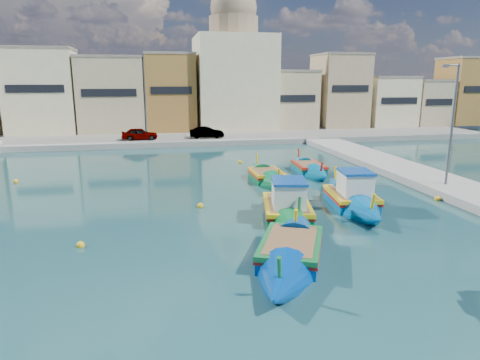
{
  "coord_description": "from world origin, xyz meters",
  "views": [
    {
      "loc": [
        -0.74,
        -17.55,
        7.05
      ],
      "look_at": [
        4.0,
        6.0,
        1.4
      ],
      "focal_mm": 32.0,
      "sensor_mm": 36.0,
      "label": 1
    }
  ],
  "objects_px": {
    "church_block": "(234,69)",
    "luzzu_turquoise_cabin": "(287,210)",
    "quay_street_lamp": "(451,124)",
    "luzzu_cyan_mid": "(309,169)",
    "luzzu_blue_south": "(291,251)",
    "luzzu_green": "(267,177)",
    "luzzu_blue_cabin": "(351,199)"
  },
  "relations": [
    {
      "from": "quay_street_lamp",
      "to": "luzzu_blue_cabin",
      "type": "relative_size",
      "value": 0.84
    },
    {
      "from": "luzzu_blue_cabin",
      "to": "luzzu_cyan_mid",
      "type": "bearing_deg",
      "value": 84.84
    },
    {
      "from": "church_block",
      "to": "luzzu_blue_south",
      "type": "relative_size",
      "value": 1.94
    },
    {
      "from": "luzzu_turquoise_cabin",
      "to": "luzzu_blue_cabin",
      "type": "xyz_separation_m",
      "value": [
        4.26,
        1.34,
        -0.0
      ]
    },
    {
      "from": "luzzu_turquoise_cabin",
      "to": "luzzu_green",
      "type": "distance_m",
      "value": 8.51
    },
    {
      "from": "luzzu_cyan_mid",
      "to": "luzzu_green",
      "type": "height_order",
      "value": "luzzu_green"
    },
    {
      "from": "luzzu_turquoise_cabin",
      "to": "luzzu_green",
      "type": "height_order",
      "value": "luzzu_turquoise_cabin"
    },
    {
      "from": "luzzu_green",
      "to": "luzzu_blue_south",
      "type": "bearing_deg",
      "value": -100.8
    },
    {
      "from": "luzzu_turquoise_cabin",
      "to": "luzzu_cyan_mid",
      "type": "distance_m",
      "value": 11.66
    },
    {
      "from": "luzzu_blue_cabin",
      "to": "luzzu_blue_south",
      "type": "relative_size",
      "value": 0.97
    },
    {
      "from": "quay_street_lamp",
      "to": "luzzu_blue_south",
      "type": "relative_size",
      "value": 0.81
    },
    {
      "from": "luzzu_cyan_mid",
      "to": "luzzu_green",
      "type": "relative_size",
      "value": 1.06
    },
    {
      "from": "church_block",
      "to": "quay_street_lamp",
      "type": "bearing_deg",
      "value": -77.65
    },
    {
      "from": "church_block",
      "to": "luzzu_green",
      "type": "height_order",
      "value": "church_block"
    },
    {
      "from": "luzzu_blue_cabin",
      "to": "luzzu_green",
      "type": "height_order",
      "value": "luzzu_blue_cabin"
    },
    {
      "from": "church_block",
      "to": "luzzu_turquoise_cabin",
      "type": "height_order",
      "value": "church_block"
    },
    {
      "from": "luzzu_cyan_mid",
      "to": "luzzu_blue_south",
      "type": "bearing_deg",
      "value": -112.74
    },
    {
      "from": "church_block",
      "to": "luzzu_green",
      "type": "relative_size",
      "value": 2.4
    },
    {
      "from": "church_block",
      "to": "luzzu_cyan_mid",
      "type": "height_order",
      "value": "church_block"
    },
    {
      "from": "quay_street_lamp",
      "to": "luzzu_cyan_mid",
      "type": "bearing_deg",
      "value": 131.13
    },
    {
      "from": "luzzu_blue_south",
      "to": "luzzu_turquoise_cabin",
      "type": "bearing_deg",
      "value": 74.15
    },
    {
      "from": "quay_street_lamp",
      "to": "luzzu_cyan_mid",
      "type": "distance_m",
      "value": 10.65
    },
    {
      "from": "luzzu_blue_cabin",
      "to": "luzzu_blue_south",
      "type": "height_order",
      "value": "luzzu_blue_cabin"
    },
    {
      "from": "church_block",
      "to": "quay_street_lamp",
      "type": "distance_m",
      "value": 35.04
    },
    {
      "from": "quay_street_lamp",
      "to": "luzzu_green",
      "type": "distance_m",
      "value": 12.4
    },
    {
      "from": "church_block",
      "to": "luzzu_cyan_mid",
      "type": "xyz_separation_m",
      "value": [
        0.97,
        -26.59,
        -8.15
      ]
    },
    {
      "from": "luzzu_turquoise_cabin",
      "to": "luzzu_blue_south",
      "type": "xyz_separation_m",
      "value": [
        -1.44,
        -5.08,
        -0.11
      ]
    },
    {
      "from": "quay_street_lamp",
      "to": "luzzu_blue_south",
      "type": "distance_m",
      "value": 15.87
    },
    {
      "from": "church_block",
      "to": "luzzu_blue_cabin",
      "type": "relative_size",
      "value": 2.01
    },
    {
      "from": "quay_street_lamp",
      "to": "luzzu_green",
      "type": "height_order",
      "value": "quay_street_lamp"
    },
    {
      "from": "luzzu_green",
      "to": "luzzu_blue_south",
      "type": "distance_m",
      "value": 13.75
    },
    {
      "from": "church_block",
      "to": "luzzu_cyan_mid",
      "type": "bearing_deg",
      "value": -87.9
    }
  ]
}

